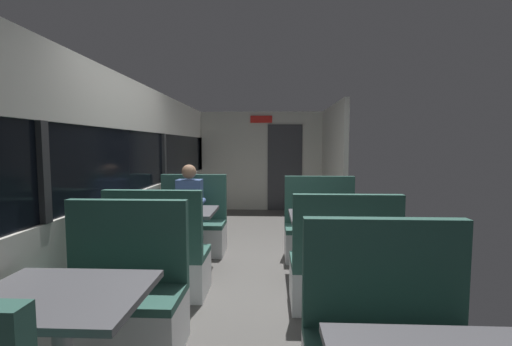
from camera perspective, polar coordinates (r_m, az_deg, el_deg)
name	(u,v)px	position (r m, az deg, el deg)	size (l,w,h in m)	color
ground_plane	(251,279)	(4.10, -0.89, -17.26)	(3.30, 9.20, 0.02)	#514F4C
carriage_window_panel_left	(124,182)	(4.18, -21.21, -1.36)	(0.09, 8.48, 2.30)	beige
carriage_end_bulkhead	(264,162)	(8.01, 1.31, 1.91)	(2.90, 0.11, 2.30)	beige
carriage_aisle_panel_right	(333,164)	(6.92, 12.70, 1.47)	(0.08, 2.40, 2.30)	beige
dining_table_near_window	(61,311)	(2.23, -29.86, -19.32)	(0.90, 0.70, 0.74)	#9E9EA3
bench_near_window_facing_entry	(120,305)	(2.92, -21.76, -19.87)	(0.95, 0.50, 1.10)	silver
dining_table_mid_window	(178,218)	(4.27, -12.91, -7.40)	(0.90, 0.70, 0.74)	#9E9EA3
bench_mid_window_facing_end	(160,263)	(3.70, -15.79, -14.33)	(0.95, 0.50, 1.10)	silver
bench_mid_window_facing_entry	(192,229)	(5.00, -10.69, -9.25)	(0.95, 0.50, 1.10)	silver
dining_table_rear_aisle	(330,224)	(3.98, 12.24, -8.28)	(0.90, 0.70, 0.74)	#9E9EA3
bench_rear_aisle_facing_end	(342,274)	(3.41, 14.20, -16.01)	(0.95, 0.50, 1.10)	silver
bench_rear_aisle_facing_entry	(320,235)	(4.72, 10.72, -10.07)	(0.95, 0.50, 1.10)	silver
seated_passenger	(190,216)	(4.88, -10.92, -7.07)	(0.47, 0.55, 1.26)	#26262D
coffee_cup_primary	(174,206)	(4.29, -13.54, -5.36)	(0.07, 0.07, 0.09)	white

